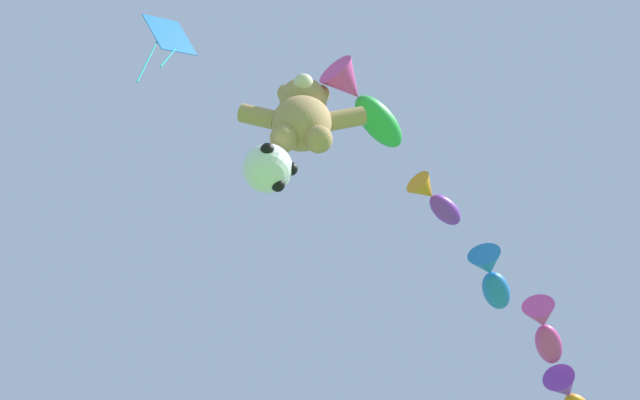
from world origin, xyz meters
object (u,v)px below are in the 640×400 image
at_px(fish_kite_emerald, 363,103).
at_px(fish_kite_tangerine, 572,400).
at_px(fish_kite_violet, 435,200).
at_px(fish_kite_cobalt, 492,277).
at_px(fish_kite_magenta, 545,330).
at_px(soccer_ball_kite, 268,168).
at_px(teddy_bear_kite, 302,116).
at_px(diamond_kite, 168,38).

relative_size(fish_kite_emerald, fish_kite_tangerine, 0.90).
relative_size(fish_kite_violet, fish_kite_cobalt, 0.81).
bearing_deg(fish_kite_cobalt, fish_kite_magenta, 50.34).
height_order(fish_kite_magenta, fish_kite_tangerine, fish_kite_magenta).
height_order(soccer_ball_kite, fish_kite_emerald, fish_kite_emerald).
bearing_deg(fish_kite_cobalt, fish_kite_tangerine, 56.43).
height_order(teddy_bear_kite, fish_kite_cobalt, fish_kite_cobalt).
relative_size(fish_kite_violet, fish_kite_tangerine, 0.63).
xyz_separation_m(teddy_bear_kite, fish_kite_emerald, (1.18, 0.19, 1.08)).
xyz_separation_m(soccer_ball_kite, fish_kite_cobalt, (4.84, 4.11, 2.57)).
distance_m(fish_kite_cobalt, fish_kite_tangerine, 5.20).
bearing_deg(fish_kite_emerald, fish_kite_magenta, 51.78).
distance_m(fish_kite_emerald, fish_kite_cobalt, 5.17).
distance_m(fish_kite_emerald, fish_kite_violet, 3.06).
bearing_deg(fish_kite_tangerine, fish_kite_cobalt, -123.57).
height_order(teddy_bear_kite, fish_kite_violet, fish_kite_violet).
xyz_separation_m(fish_kite_emerald, fish_kite_violet, (1.76, 2.46, 0.43)).
bearing_deg(fish_kite_violet, fish_kite_magenta, 50.18).
height_order(fish_kite_magenta, diamond_kite, diamond_kite).
bearing_deg(soccer_ball_kite, fish_kite_tangerine, 47.58).
xyz_separation_m(fish_kite_cobalt, diamond_kite, (-7.35, -4.53, 2.50)).
height_order(fish_kite_tangerine, diamond_kite, diamond_kite).
distance_m(fish_kite_violet, diamond_kite, 6.90).
relative_size(fish_kite_tangerine, diamond_kite, 0.70).
bearing_deg(soccer_ball_kite, teddy_bear_kite, -19.48).
relative_size(soccer_ball_kite, fish_kite_magenta, 0.43).
relative_size(fish_kite_emerald, fish_kite_magenta, 0.97).
bearing_deg(diamond_kite, fish_kite_tangerine, 40.88).
distance_m(fish_kite_cobalt, diamond_kite, 8.99).
height_order(fish_kite_emerald, fish_kite_violet, fish_kite_violet).
bearing_deg(teddy_bear_kite, soccer_ball_kite, 160.52).
bearing_deg(fish_kite_magenta, fish_kite_cobalt, -129.66).
relative_size(teddy_bear_kite, fish_kite_violet, 1.68).
bearing_deg(teddy_bear_kite, fish_kite_tangerine, 50.17).
distance_m(fish_kite_violet, fish_kite_tangerine, 7.31).
bearing_deg(teddy_bear_kite, fish_kite_magenta, 46.62).
height_order(fish_kite_emerald, fish_kite_tangerine, fish_kite_tangerine).
xyz_separation_m(fish_kite_violet, fish_kite_cobalt, (1.38, 1.64, -0.63)).
relative_size(fish_kite_violet, fish_kite_magenta, 0.67).
bearing_deg(diamond_kite, fish_kite_cobalt, 31.64).
distance_m(teddy_bear_kite, diamond_kite, 4.55).
bearing_deg(fish_kite_violet, teddy_bear_kite, -137.89).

